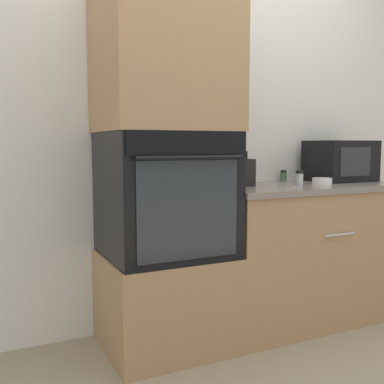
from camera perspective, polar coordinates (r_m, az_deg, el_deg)
The scene contains 13 objects.
ground_plane at distance 2.57m, azimuth 6.85°, elevation -19.91°, with size 12.00×12.00×0.00m, color gray.
wall_back at distance 2.86m, azimuth 0.30°, elevation 8.61°, with size 8.00×0.05×2.50m.
oven_cabinet_base at distance 2.57m, azimuth -3.34°, elevation -13.53°, with size 0.67×0.60×0.52m.
wall_oven at distance 2.43m, azimuth -3.39°, elevation -0.24°, with size 0.65×0.64×0.66m.
oven_cabinet_upper at distance 2.47m, azimuth -3.54°, elevation 17.63°, with size 0.67×0.60×0.86m.
counter_unit at distance 3.00m, azimuth 14.02°, elevation -7.31°, with size 1.27×0.63×0.87m.
microwave at distance 3.23m, azimuth 18.32°, elevation 3.77°, with size 0.42×0.32×0.28m.
knife_block at distance 2.73m, azimuth 6.47°, elevation 2.54°, with size 0.09×0.15×0.21m.
bowl at distance 2.90m, azimuth 16.19°, elevation 1.31°, with size 0.12×0.12×0.04m.
condiment_jar_near at distance 3.13m, azimuth 11.53°, elevation 2.03°, with size 0.04×0.04×0.07m.
condiment_jar_mid at distance 2.87m, azimuth 13.47°, elevation 1.77°, with size 0.05×0.05×0.09m.
condiment_jar_far at distance 2.85m, azimuth 5.96°, elevation 1.71°, with size 0.04×0.04×0.07m.
condiment_jar_back at distance 2.87m, azimuth 4.45°, elevation 2.14°, with size 0.04×0.04×0.11m.
Camera 1 is at (-1.25, -1.94, 1.12)m, focal length 42.00 mm.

